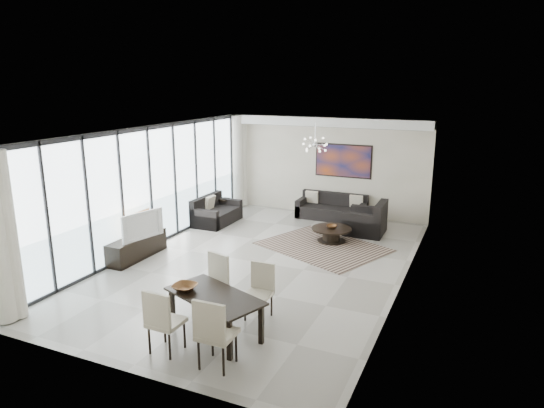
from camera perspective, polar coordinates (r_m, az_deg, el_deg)
The scene contains 20 objects.
room_shell at distance 10.17m, azimuth 1.25°, elevation 0.28°, with size 6.00×9.00×2.90m.
window_wall at distance 11.82m, azimuth -13.77°, elevation 1.95°, with size 0.37×8.95×2.90m.
soffit at distance 14.11m, azimuth 6.37°, elevation 9.59°, with size 5.98×0.40×0.26m, color white.
painting at distance 14.27m, azimuth 8.38°, elevation 5.05°, with size 1.68×0.04×0.98m, color #AF4618.
chandelier at distance 12.36m, azimuth 5.09°, elevation 7.00°, with size 0.66×0.66×0.71m.
rug at distance 11.85m, azimuth 6.02°, elevation -5.02°, with size 2.78×2.14×0.01m, color black.
coffee_table at distance 12.22m, azimuth 7.00°, elevation -3.50°, with size 1.00×1.00×0.35m.
bowl_coffee at distance 12.14m, azimuth 7.04°, elevation -2.67°, with size 0.26×0.26×0.08m, color brown.
sofa_main at distance 14.23m, azimuth 7.04°, elevation -0.73°, with size 1.98×0.81×0.72m.
loveseat at distance 13.77m, azimuth -6.66°, elevation -1.17°, with size 0.85×1.52×0.76m.
armchair at distance 12.96m, azimuth 11.10°, elevation -2.16°, with size 0.99×1.05×0.87m.
side_table at distance 14.39m, azimuth -5.61°, elevation -0.05°, with size 0.39×0.39×0.53m.
tv_console at distance 11.44m, azimuth -15.62°, elevation -4.90°, with size 0.46×1.62×0.51m, color black.
television at distance 11.15m, azimuth -15.30°, elevation -2.35°, with size 1.07×0.14×0.62m, color gray.
dining_table at distance 7.78m, azimuth -6.76°, elevation -11.17°, with size 1.80×1.33×0.68m.
dining_chair_sw at distance 7.39m, azimuth -12.86°, elevation -12.94°, with size 0.48×0.48×1.01m.
dining_chair_se at distance 6.89m, azimuth -6.92°, elevation -14.45°, with size 0.50×0.50×1.07m.
dining_chair_nw at distance 8.55m, azimuth -6.78°, elevation -8.74°, with size 0.57×0.57×1.02m.
dining_chair_ne at distance 8.31m, azimuth -1.36°, elevation -9.70°, with size 0.44×0.44×0.94m.
bowl_dining at distance 7.96m, azimuth -10.22°, elevation -9.62°, with size 0.38×0.38×0.09m, color brown.
Camera 1 is at (4.26, -9.10, 3.93)m, focal length 32.00 mm.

